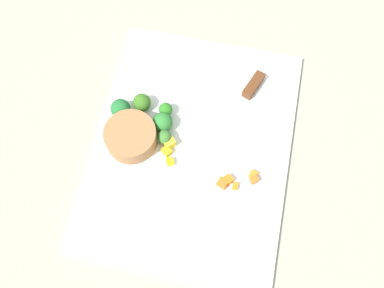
# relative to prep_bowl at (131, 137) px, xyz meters

# --- Properties ---
(ground_plane) EXTENTS (4.00, 4.00, 0.00)m
(ground_plane) POSITION_rel_prep_bowl_xyz_m (0.01, -0.12, -0.03)
(ground_plane) COLOR gray
(cutting_board) EXTENTS (0.51, 0.39, 0.01)m
(cutting_board) POSITION_rel_prep_bowl_xyz_m (0.01, -0.12, -0.03)
(cutting_board) COLOR white
(cutting_board) RESTS_ON ground_plane
(prep_bowl) EXTENTS (0.10, 0.10, 0.04)m
(prep_bowl) POSITION_rel_prep_bowl_xyz_m (0.00, 0.00, 0.00)
(prep_bowl) COLOR #996940
(prep_bowl) RESTS_ON cutting_board
(chef_knife) EXTENTS (0.27, 0.12, 0.02)m
(chef_knife) POSITION_rel_prep_bowl_xyz_m (0.12, -0.20, -0.01)
(chef_knife) COLOR silver
(chef_knife) RESTS_ON cutting_board
(carrot_dice_0) EXTENTS (0.02, 0.02, 0.02)m
(carrot_dice_0) POSITION_rel_prep_bowl_xyz_m (-0.05, -0.19, -0.01)
(carrot_dice_0) COLOR orange
(carrot_dice_0) RESTS_ON cutting_board
(carrot_dice_1) EXTENTS (0.01, 0.01, 0.01)m
(carrot_dice_1) POSITION_rel_prep_bowl_xyz_m (-0.05, -0.22, -0.02)
(carrot_dice_1) COLOR orange
(carrot_dice_1) RESTS_ON cutting_board
(carrot_dice_2) EXTENTS (0.02, 0.02, 0.02)m
(carrot_dice_2) POSITION_rel_prep_bowl_xyz_m (-0.03, -0.25, -0.01)
(carrot_dice_2) COLOR orange
(carrot_dice_2) RESTS_ON cutting_board
(carrot_dice_3) EXTENTS (0.02, 0.02, 0.01)m
(carrot_dice_3) POSITION_rel_prep_bowl_xyz_m (-0.02, -0.25, -0.02)
(carrot_dice_3) COLOR orange
(carrot_dice_3) RESTS_ON cutting_board
(carrot_dice_4) EXTENTS (0.02, 0.02, 0.01)m
(carrot_dice_4) POSITION_rel_prep_bowl_xyz_m (-0.04, -0.20, -0.01)
(carrot_dice_4) COLOR orange
(carrot_dice_4) RESTS_ON cutting_board
(pepper_dice_0) EXTENTS (0.02, 0.02, 0.01)m
(pepper_dice_0) POSITION_rel_prep_bowl_xyz_m (0.05, -0.05, -0.01)
(pepper_dice_0) COLOR yellow
(pepper_dice_0) RESTS_ON cutting_board
(pepper_dice_1) EXTENTS (0.03, 0.03, 0.02)m
(pepper_dice_1) POSITION_rel_prep_bowl_xyz_m (0.01, -0.08, -0.01)
(pepper_dice_1) COLOR yellow
(pepper_dice_1) RESTS_ON cutting_board
(pepper_dice_2) EXTENTS (0.02, 0.02, 0.01)m
(pepper_dice_2) POSITION_rel_prep_bowl_xyz_m (-0.01, -0.07, -0.01)
(pepper_dice_2) COLOR yellow
(pepper_dice_2) RESTS_ON cutting_board
(pepper_dice_3) EXTENTS (0.02, 0.02, 0.01)m
(pepper_dice_3) POSITION_rel_prep_bowl_xyz_m (-0.03, -0.09, -0.02)
(pepper_dice_3) COLOR yellow
(pepper_dice_3) RESTS_ON cutting_board
(broccoli_floret_0) EXTENTS (0.03, 0.03, 0.03)m
(broccoli_floret_0) POSITION_rel_prep_bowl_xyz_m (0.07, -0.05, -0.00)
(broccoli_floret_0) COLOR #96BD5E
(broccoli_floret_0) RESTS_ON cutting_board
(broccoli_floret_1) EXTENTS (0.04, 0.04, 0.04)m
(broccoli_floret_1) POSITION_rel_prep_bowl_xyz_m (0.08, -0.00, -0.00)
(broccoli_floret_1) COLOR #8AB662
(broccoli_floret_1) RESTS_ON cutting_board
(broccoli_floret_2) EXTENTS (0.04, 0.04, 0.04)m
(broccoli_floret_2) POSITION_rel_prep_bowl_xyz_m (0.05, 0.04, 0.00)
(broccoli_floret_2) COLOR #84C155
(broccoli_floret_2) RESTS_ON cutting_board
(broccoli_floret_3) EXTENTS (0.04, 0.04, 0.04)m
(broccoli_floret_3) POSITION_rel_prep_bowl_xyz_m (0.04, -0.05, -0.00)
(broccoli_floret_3) COLOR #8CB965
(broccoli_floret_3) RESTS_ON cutting_board
(broccoli_floret_4) EXTENTS (0.03, 0.03, 0.03)m
(broccoli_floret_4) POSITION_rel_prep_bowl_xyz_m (0.01, -0.06, -0.00)
(broccoli_floret_4) COLOR #89C364
(broccoli_floret_4) RESTS_ON cutting_board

